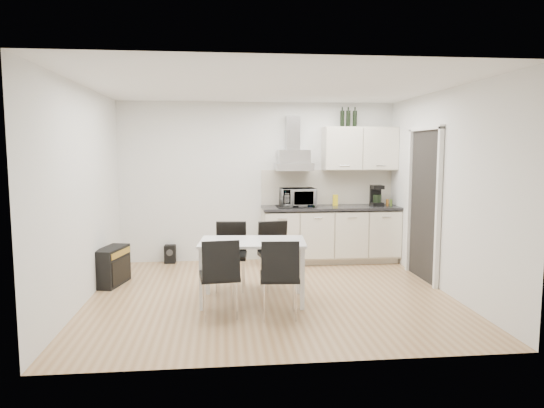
% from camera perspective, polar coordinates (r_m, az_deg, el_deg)
% --- Properties ---
extents(ground, '(4.50, 4.50, 0.00)m').
position_cam_1_polar(ground, '(6.26, -0.17, -10.63)').
color(ground, tan).
rests_on(ground, ground).
extents(wall_back, '(4.50, 0.10, 2.60)m').
position_cam_1_polar(wall_back, '(7.99, -1.61, 2.58)').
color(wall_back, silver).
rests_on(wall_back, ground).
extents(wall_front, '(4.50, 0.10, 2.60)m').
position_cam_1_polar(wall_front, '(4.03, 2.66, -1.23)').
color(wall_front, silver).
rests_on(wall_front, ground).
extents(wall_left, '(0.10, 4.00, 2.60)m').
position_cam_1_polar(wall_left, '(6.20, -21.34, 1.02)').
color(wall_left, silver).
rests_on(wall_left, ground).
extents(wall_right, '(0.10, 4.00, 2.60)m').
position_cam_1_polar(wall_right, '(6.62, 19.59, 1.41)').
color(wall_right, silver).
rests_on(wall_right, ground).
extents(ceiling, '(4.50, 4.50, 0.00)m').
position_cam_1_polar(ceiling, '(6.03, -0.18, 13.70)').
color(ceiling, white).
rests_on(ceiling, wall_back).
extents(doorway, '(0.08, 1.04, 2.10)m').
position_cam_1_polar(doorway, '(7.13, 17.33, -0.20)').
color(doorway, white).
rests_on(doorway, ground).
extents(kitchenette, '(2.22, 0.64, 2.52)m').
position_cam_1_polar(kitchenette, '(7.96, 7.10, -0.88)').
color(kitchenette, beige).
rests_on(kitchenette, ground).
extents(dining_table, '(1.31, 0.82, 0.75)m').
position_cam_1_polar(dining_table, '(5.84, -2.31, -5.24)').
color(dining_table, white).
rests_on(dining_table, ground).
extents(chair_far_left, '(0.49, 0.54, 0.88)m').
position_cam_1_polar(chair_far_left, '(6.40, -4.92, -6.19)').
color(chair_far_left, black).
rests_on(chair_far_left, ground).
extents(chair_far_right, '(0.52, 0.57, 0.88)m').
position_cam_1_polar(chair_far_right, '(6.42, 0.55, -6.13)').
color(chair_far_right, black).
rests_on(chair_far_right, ground).
extents(chair_near_left, '(0.49, 0.54, 0.88)m').
position_cam_1_polar(chair_near_left, '(5.42, -6.21, -8.55)').
color(chair_near_left, black).
rests_on(chair_near_left, ground).
extents(chair_near_right, '(0.47, 0.53, 0.88)m').
position_cam_1_polar(chair_near_right, '(5.36, 0.88, -8.68)').
color(chair_near_right, black).
rests_on(chair_near_right, ground).
extents(guitar_amp, '(0.40, 0.66, 0.51)m').
position_cam_1_polar(guitar_amp, '(6.99, -18.30, -6.94)').
color(guitar_amp, black).
rests_on(guitar_amp, ground).
extents(floor_speaker, '(0.18, 0.16, 0.29)m').
position_cam_1_polar(floor_speaker, '(8.08, -11.90, -5.78)').
color(floor_speaker, black).
rests_on(floor_speaker, ground).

